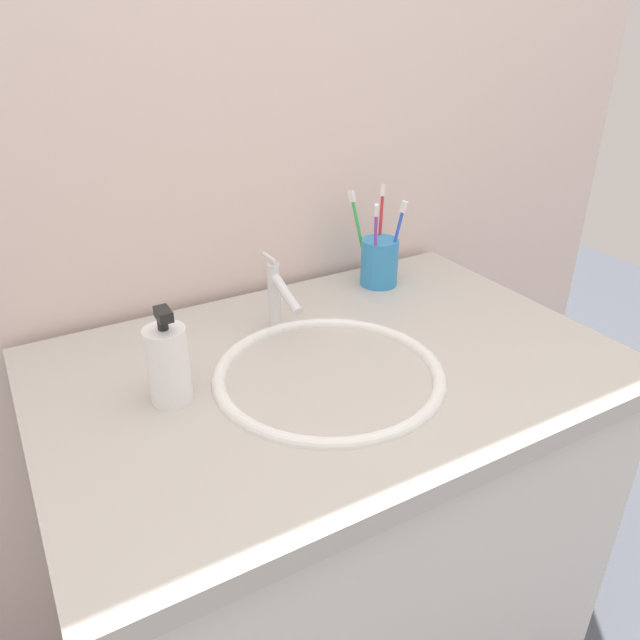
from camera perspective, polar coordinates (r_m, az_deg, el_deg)
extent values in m
cube|color=beige|center=(1.25, -7.86, 16.65)|extent=(2.19, 0.04, 2.40)
cube|color=silver|center=(1.35, 0.94, -20.91)|extent=(0.95, 0.62, 0.84)
cube|color=#BCB7AD|center=(1.06, 1.12, -4.83)|extent=(0.99, 0.66, 0.04)
ellipsoid|color=white|center=(1.04, 0.83, -7.62)|extent=(0.34, 0.34, 0.10)
torus|color=white|center=(1.01, 0.85, -5.20)|extent=(0.39, 0.39, 0.02)
cylinder|color=#595B60|center=(1.07, 0.81, -9.72)|extent=(0.03, 0.03, 0.01)
cylinder|color=silver|center=(1.14, -4.33, 2.30)|extent=(0.02, 0.02, 0.13)
cylinder|color=silver|center=(1.09, -3.27, 2.56)|extent=(0.02, 0.10, 0.05)
cylinder|color=silver|center=(1.12, -4.80, 5.90)|extent=(0.01, 0.05, 0.01)
cylinder|color=#338CCC|center=(1.33, 5.62, 5.44)|extent=(0.08, 0.08, 0.10)
cylinder|color=purple|center=(1.29, 5.22, 6.74)|extent=(0.03, 0.04, 0.18)
cube|color=white|center=(1.24, 5.35, 10.29)|extent=(0.02, 0.02, 0.03)
cylinder|color=red|center=(1.34, 5.67, 7.97)|extent=(0.03, 0.03, 0.19)
cube|color=white|center=(1.33, 5.96, 12.07)|extent=(0.02, 0.02, 0.03)
cylinder|color=green|center=(1.33, 3.85, 7.64)|extent=(0.03, 0.06, 0.18)
cube|color=white|center=(1.32, 3.02, 11.59)|extent=(0.01, 0.02, 0.03)
cylinder|color=blue|center=(1.31, 6.98, 6.97)|extent=(0.03, 0.04, 0.18)
cube|color=white|center=(1.28, 7.92, 10.54)|extent=(0.02, 0.02, 0.03)
cylinder|color=white|center=(0.95, -14.13, -4.15)|extent=(0.06, 0.06, 0.12)
cylinder|color=black|center=(0.92, -14.64, -0.29)|extent=(0.02, 0.02, 0.02)
cube|color=black|center=(0.90, -14.56, 0.53)|extent=(0.02, 0.04, 0.02)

